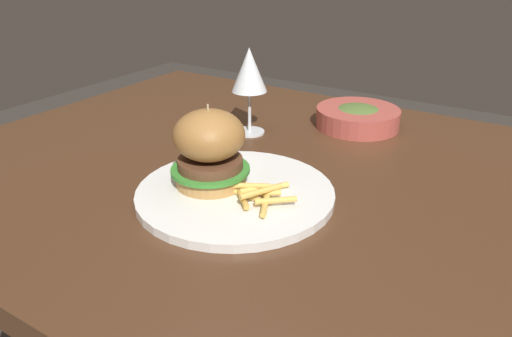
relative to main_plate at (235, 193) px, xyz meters
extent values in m
cube|color=#472B19|center=(0.06, 0.12, -0.03)|extent=(1.37, 0.95, 0.04)
cylinder|color=#472B19|center=(-0.57, 0.54, -0.40)|extent=(0.06, 0.06, 0.70)
cylinder|color=white|center=(0.00, 0.00, 0.00)|extent=(0.31, 0.31, 0.01)
cylinder|color=#B78447|center=(-0.05, 0.00, 0.02)|extent=(0.11, 0.11, 0.02)
cylinder|color=#38842D|center=(-0.05, 0.00, 0.03)|extent=(0.13, 0.13, 0.01)
cylinder|color=brown|center=(-0.05, 0.00, 0.04)|extent=(0.10, 0.10, 0.02)
ellipsoid|color=#9C6A35|center=(-0.05, 0.00, 0.09)|extent=(0.11, 0.11, 0.08)
cylinder|color=#CCB78C|center=(-0.05, 0.00, 0.12)|extent=(0.00, 0.00, 0.05)
cylinder|color=#EABC5B|center=(0.03, -0.01, 0.01)|extent=(0.07, 0.01, 0.01)
cylinder|color=gold|center=(0.04, -0.03, 0.01)|extent=(0.04, 0.04, 0.01)
cylinder|color=#EABC5B|center=(0.05, 0.03, 0.01)|extent=(0.04, 0.05, 0.01)
cylinder|color=#E0B251|center=(0.04, 0.00, 0.02)|extent=(0.04, 0.05, 0.01)
cylinder|color=#E0B251|center=(0.08, -0.02, 0.02)|extent=(0.05, 0.05, 0.01)
cylinder|color=#E0B251|center=(0.07, -0.02, 0.01)|extent=(0.04, 0.07, 0.01)
cylinder|color=#EABC5B|center=(0.06, 0.00, 0.02)|extent=(0.04, 0.03, 0.01)
cylinder|color=#E0B251|center=(0.05, 0.00, 0.01)|extent=(0.04, 0.04, 0.01)
cylinder|color=#E0B251|center=(0.06, -0.01, 0.03)|extent=(0.04, 0.07, 0.01)
cylinder|color=#E0B251|center=(0.02, -0.01, 0.02)|extent=(0.07, 0.04, 0.01)
cylinder|color=silver|center=(-0.14, 0.26, -0.01)|extent=(0.06, 0.06, 0.00)
cylinder|color=silver|center=(-0.14, 0.26, 0.04)|extent=(0.01, 0.01, 0.09)
cone|color=silver|center=(-0.14, 0.26, 0.13)|extent=(0.07, 0.07, 0.09)
cylinder|color=#B24C42|center=(0.04, 0.41, 0.01)|extent=(0.18, 0.18, 0.04)
ellipsoid|color=#4C662D|center=(0.04, 0.41, 0.03)|extent=(0.10, 0.10, 0.02)
camera|label=1|loc=(0.40, -0.57, 0.37)|focal=35.00mm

